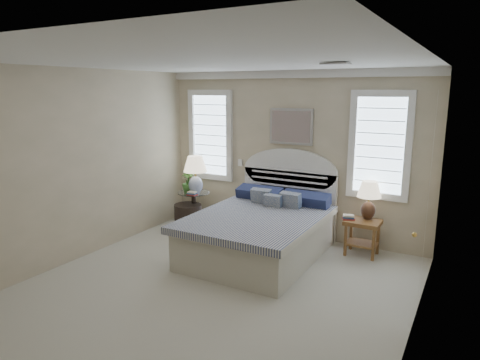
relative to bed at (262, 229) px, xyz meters
name	(u,v)px	position (x,y,z in m)	size (l,w,h in m)	color
floor	(208,294)	(0.00, -1.46, -0.39)	(4.50, 5.00, 0.01)	#B4AE9A
ceiling	(204,61)	(0.00, -1.46, 2.31)	(4.50, 5.00, 0.01)	silver
wall_back	(291,155)	(0.00, 1.04, 0.96)	(4.50, 0.02, 2.70)	tan
wall_left	(71,167)	(-2.25, -1.46, 0.96)	(0.02, 5.00, 2.70)	tan
wall_right	(417,211)	(2.25, -1.46, 0.96)	(0.02, 5.00, 2.70)	tan
crown_molding	(292,74)	(0.00, 1.00, 2.25)	(4.50, 0.08, 0.12)	silver
hvac_vent	(335,64)	(1.20, -0.66, 2.29)	(0.30, 0.20, 0.02)	#B2B2B2
switch_plate	(240,163)	(-0.95, 1.03, 0.76)	(0.08, 0.01, 0.12)	silver
window_left	(211,135)	(-1.55, 1.02, 1.21)	(0.90, 0.06, 1.60)	silver
window_right	(380,146)	(1.40, 1.02, 1.21)	(0.90, 0.06, 1.60)	silver
painting	(291,127)	(0.00, 1.00, 1.43)	(0.74, 0.04, 0.58)	silver
closet_door	(429,198)	(2.23, -0.26, 0.81)	(0.02, 1.80, 2.40)	white
bed	(262,229)	(0.00, 0.00, 0.00)	(1.72, 2.28, 1.47)	beige
side_table_left	(194,205)	(-1.65, 0.59, 0.00)	(0.56, 0.56, 0.63)	black
nightstand_right	(362,230)	(1.30, 0.69, 0.00)	(0.50, 0.40, 0.53)	brown
floor_pot	(188,216)	(-1.67, 0.44, -0.17)	(0.48, 0.48, 0.43)	black
lamp_left	(195,171)	(-1.56, 0.54, 0.65)	(0.47, 0.47, 0.66)	silver
lamp_right	(369,196)	(1.34, 0.82, 0.49)	(0.47, 0.47, 0.57)	black
potted_plant	(188,182)	(-1.71, 0.51, 0.44)	(0.22, 0.22, 0.39)	#377C31
books_left	(192,194)	(-1.53, 0.38, 0.28)	(0.17, 0.12, 0.07)	maroon
books_right	(348,217)	(1.10, 0.64, 0.18)	(0.20, 0.17, 0.07)	maroon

